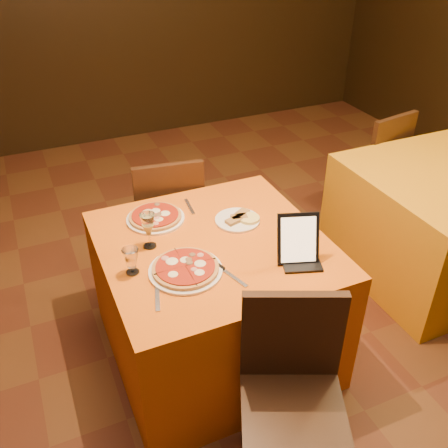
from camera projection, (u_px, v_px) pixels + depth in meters
name	position (u px, v px, depth m)	size (l,w,h in m)	color
floor	(260.00, 372.00, 2.75)	(6.00, 7.00, 0.01)	#5E2D19
main_table	(214.00, 299.00, 2.69)	(1.10, 1.10, 0.75)	orange
side_table	(438.00, 223.00, 3.32)	(1.10, 1.10, 0.75)	orange
chair_main_near	(293.00, 411.00, 2.01)	(0.46, 0.46, 0.91)	black
chair_main_far	(167.00, 215.00, 3.26)	(0.40, 0.40, 0.91)	black
chair_side_far	(367.00, 165.00, 3.88)	(0.36, 0.36, 0.91)	black
pizza_near	(186.00, 269.00, 2.28)	(0.34, 0.34, 0.03)	white
pizza_far	(155.00, 217.00, 2.66)	(0.31, 0.31, 0.03)	white
cutlet_dish	(237.00, 219.00, 2.65)	(0.24, 0.24, 0.03)	white
wine_glass	(149.00, 230.00, 2.41)	(0.08, 0.08, 0.19)	#ECE986
water_glass	(131.00, 261.00, 2.25)	(0.07, 0.07, 0.13)	silver
tablet	(298.00, 239.00, 2.31)	(0.19, 0.02, 0.24)	black
knife	(230.00, 275.00, 2.27)	(0.23, 0.02, 0.01)	silver
fork_near	(157.00, 298.00, 2.14)	(0.17, 0.02, 0.01)	silver
fork_far	(190.00, 207.00, 2.77)	(0.17, 0.02, 0.01)	silver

